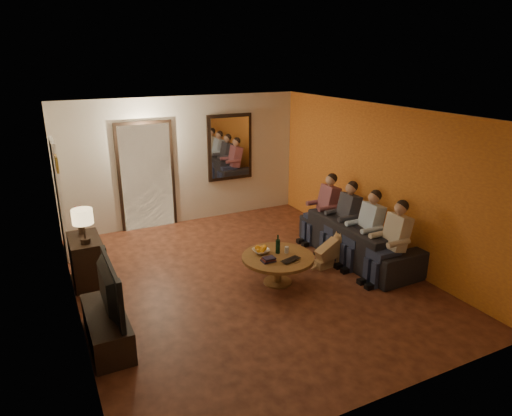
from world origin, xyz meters
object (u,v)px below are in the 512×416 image
tv (102,289)px  laptop (293,261)px  table_lamp (84,226)px  coffee_table (278,269)px  bowl (261,251)px  person_d (325,211)px  person_b (367,232)px  dresser (87,260)px  person_a (392,245)px  tv_stand (107,328)px  dog (329,251)px  wine_bottle (278,244)px  sofa (359,239)px  person_c (345,221)px

tv → laptop: tv is taller
table_lamp → coffee_table: 2.95m
coffee_table → bowl: 0.38m
table_lamp → coffee_table: bearing=-23.1°
person_d → person_b: bearing=-90.0°
dresser → person_a: (4.23, -2.04, 0.23)m
tv_stand → person_a: person_a is taller
dog → wine_bottle: (-0.99, -0.04, 0.32)m
person_a → dog: 1.07m
person_d → table_lamp: bearing=179.7°
tv → bowl: tv is taller
person_d → wine_bottle: person_d is taller
dresser → bowl: (2.44, -1.12, 0.12)m
sofa → laptop: bearing=105.6°
tv_stand → dog: 3.71m
laptop → person_d: bearing=26.3°
wine_bottle → sofa: bearing=3.3°
dog → coffee_table: (-1.04, -0.14, -0.06)m
dresser → person_d: (4.23, -0.24, 0.23)m
table_lamp → tv: bearing=-90.0°
tv → person_a: size_ratio=0.94×
table_lamp → person_d: table_lamp is taller
tv_stand → dog: bearing=8.8°
tv → person_c: person_c is taller
person_c → sofa: bearing=-71.6°
dresser → dog: (3.66, -1.20, -0.09)m
coffee_table → bowl: bearing=129.3°
person_c → wine_bottle: person_c is taller
dog → person_a: bearing=-63.2°
sofa → person_c: bearing=17.6°
laptop → person_b: bearing=-9.4°
tv → coffee_table: bearing=-80.7°
tv → person_a: (4.23, -0.27, -0.13)m
person_a → wine_bottle: bearing=152.7°
sofa → person_d: person_d is taller
dog → bowl: size_ratio=2.16×
tv → laptop: bearing=-86.8°
tv_stand → tv: tv is taller
dog → laptop: dog is taller
person_a → person_b: same height
dog → sofa: bearing=-2.4°
dresser → tv_stand: 1.77m
table_lamp → sofa: size_ratio=0.23×
dresser → person_b: (4.23, -1.44, 0.23)m
laptop → table_lamp: bearing=136.8°
tv_stand → bowl: bearing=14.9°
tv_stand → sofa: (4.33, 0.63, 0.14)m
sofa → person_a: size_ratio=1.98×
table_lamp → tv: (0.00, -1.55, -0.27)m
sofa → coffee_table: size_ratio=2.14×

